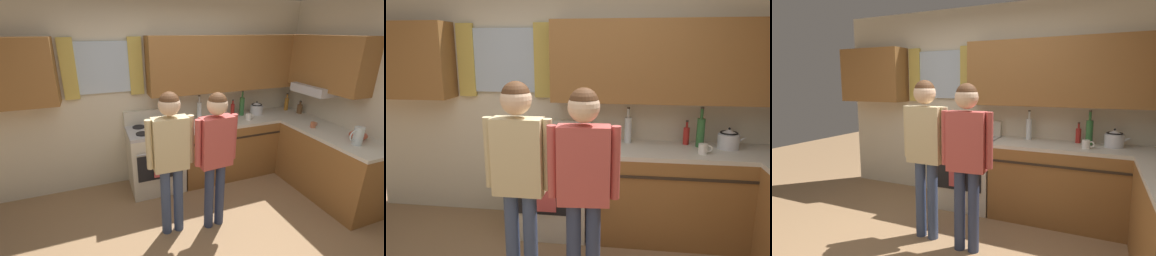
% 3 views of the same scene
% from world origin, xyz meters
% --- Properties ---
extents(back_wall_unit, '(4.60, 0.42, 2.60)m').
position_xyz_m(back_wall_unit, '(0.09, 1.81, 1.48)').
color(back_wall_unit, beige).
rests_on(back_wall_unit, ground).
extents(kitchen_counter_run, '(2.10, 2.03, 0.90)m').
position_xyz_m(kitchen_counter_run, '(1.55, 1.13, 0.45)').
color(kitchen_counter_run, brown).
rests_on(kitchen_counter_run, ground).
extents(stove_oven, '(0.73, 0.67, 1.10)m').
position_xyz_m(stove_oven, '(-0.18, 1.54, 0.47)').
color(stove_oven, beige).
rests_on(stove_oven, ground).
extents(bottle_wine_green, '(0.08, 0.08, 0.39)m').
position_xyz_m(bottle_wine_green, '(1.26, 1.67, 1.05)').
color(bottle_wine_green, '#2D6633').
rests_on(bottle_wine_green, kitchen_counter_run).
extents(bottle_sauce_red, '(0.06, 0.06, 0.25)m').
position_xyz_m(bottle_sauce_red, '(1.14, 1.74, 0.99)').
color(bottle_sauce_red, red).
rests_on(bottle_sauce_red, kitchen_counter_run).
extents(bottle_tall_clear, '(0.07, 0.07, 0.37)m').
position_xyz_m(bottle_tall_clear, '(0.56, 1.73, 1.04)').
color(bottle_tall_clear, silver).
rests_on(bottle_tall_clear, kitchen_counter_run).
extents(mug_ceramic_white, '(0.13, 0.08, 0.09)m').
position_xyz_m(mug_ceramic_white, '(1.24, 1.42, 0.95)').
color(mug_ceramic_white, white).
rests_on(mug_ceramic_white, kitchen_counter_run).
extents(stovetop_kettle, '(0.27, 0.20, 0.21)m').
position_xyz_m(stovetop_kettle, '(1.52, 1.64, 1.00)').
color(stovetop_kettle, silver).
rests_on(stovetop_kettle, kitchen_counter_run).
extents(adult_left, '(0.51, 0.22, 1.63)m').
position_xyz_m(adult_left, '(-0.23, 0.56, 1.02)').
color(adult_left, '#38476B').
rests_on(adult_left, ground).
extents(adult_in_plaid, '(0.50, 0.22, 1.60)m').
position_xyz_m(adult_in_plaid, '(0.25, 0.49, 1.00)').
color(adult_in_plaid, '#2D3856').
rests_on(adult_in_plaid, ground).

